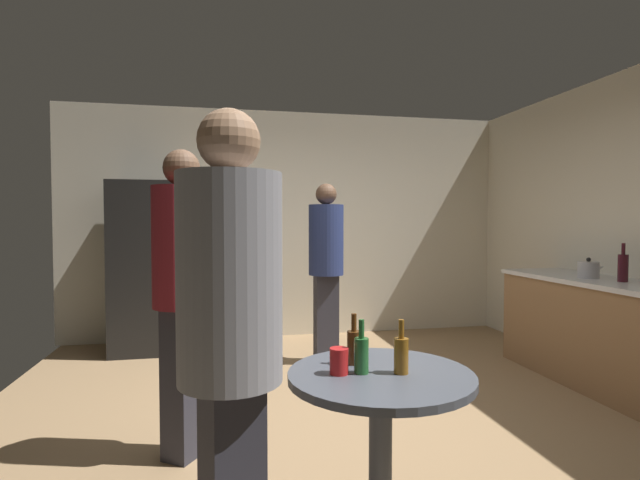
{
  "coord_description": "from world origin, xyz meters",
  "views": [
    {
      "loc": [
        -0.82,
        -3.17,
        1.38
      ],
      "look_at": [
        -0.03,
        0.73,
        1.23
      ],
      "focal_mm": 27.02,
      "sensor_mm": 36.0,
      "label": 1
    }
  ],
  "objects_px": {
    "wine_bottle_on_counter": "(623,267)",
    "beer_bottle_green": "(361,354)",
    "refrigerator": "(147,267)",
    "kettle": "(589,270)",
    "plastic_cup_red": "(339,361)",
    "foreground_table": "(381,396)",
    "person_in_navy_shirt": "(326,258)",
    "person_in_gray_shirt": "(230,332)",
    "beer_bottle_brown": "(354,346)",
    "beer_bottle_amber": "(401,354)",
    "person_in_maroon_shirt": "(183,277)"
  },
  "relations": [
    {
      "from": "refrigerator",
      "to": "person_in_maroon_shirt",
      "type": "height_order",
      "value": "refrigerator"
    },
    {
      "from": "beer_bottle_brown",
      "to": "person_in_maroon_shirt",
      "type": "xyz_separation_m",
      "value": [
        -0.81,
        0.8,
        0.24
      ]
    },
    {
      "from": "plastic_cup_red",
      "to": "person_in_maroon_shirt",
      "type": "bearing_deg",
      "value": 127.45
    },
    {
      "from": "kettle",
      "to": "person_in_maroon_shirt",
      "type": "bearing_deg",
      "value": -168.59
    },
    {
      "from": "foreground_table",
      "to": "person_in_maroon_shirt",
      "type": "distance_m",
      "value": 1.36
    },
    {
      "from": "beer_bottle_green",
      "to": "person_in_gray_shirt",
      "type": "xyz_separation_m",
      "value": [
        -0.55,
        -0.37,
        0.2
      ]
    },
    {
      "from": "wine_bottle_on_counter",
      "to": "beer_bottle_green",
      "type": "relative_size",
      "value": 1.35
    },
    {
      "from": "beer_bottle_amber",
      "to": "beer_bottle_brown",
      "type": "xyz_separation_m",
      "value": [
        -0.16,
        0.17,
        0.0
      ]
    },
    {
      "from": "beer_bottle_green",
      "to": "refrigerator",
      "type": "bearing_deg",
      "value": 111.74
    },
    {
      "from": "person_in_navy_shirt",
      "to": "wine_bottle_on_counter",
      "type": "bearing_deg",
      "value": 56.69
    },
    {
      "from": "foreground_table",
      "to": "beer_bottle_green",
      "type": "relative_size",
      "value": 3.48
    },
    {
      "from": "wine_bottle_on_counter",
      "to": "person_in_maroon_shirt",
      "type": "distance_m",
      "value": 3.38
    },
    {
      "from": "kettle",
      "to": "person_in_navy_shirt",
      "type": "relative_size",
      "value": 0.14
    },
    {
      "from": "beer_bottle_green",
      "to": "beer_bottle_brown",
      "type": "bearing_deg",
      "value": 88.3
    },
    {
      "from": "plastic_cup_red",
      "to": "beer_bottle_amber",
      "type": "bearing_deg",
      "value": -9.68
    },
    {
      "from": "refrigerator",
      "to": "beer_bottle_green",
      "type": "distance_m",
      "value": 3.69
    },
    {
      "from": "wine_bottle_on_counter",
      "to": "foreground_table",
      "type": "distance_m",
      "value": 2.83
    },
    {
      "from": "foreground_table",
      "to": "person_in_navy_shirt",
      "type": "bearing_deg",
      "value": 82.87
    },
    {
      "from": "plastic_cup_red",
      "to": "person_in_navy_shirt",
      "type": "bearing_deg",
      "value": 78.99
    },
    {
      "from": "wine_bottle_on_counter",
      "to": "plastic_cup_red",
      "type": "distance_m",
      "value": 2.97
    },
    {
      "from": "kettle",
      "to": "beer_bottle_amber",
      "type": "distance_m",
      "value": 2.84
    },
    {
      "from": "wine_bottle_on_counter",
      "to": "kettle",
      "type": "bearing_deg",
      "value": 104.71
    },
    {
      "from": "wine_bottle_on_counter",
      "to": "beer_bottle_brown",
      "type": "bearing_deg",
      "value": -155.1
    },
    {
      "from": "beer_bottle_amber",
      "to": "person_in_maroon_shirt",
      "type": "relative_size",
      "value": 0.13
    },
    {
      "from": "kettle",
      "to": "person_in_gray_shirt",
      "type": "height_order",
      "value": "person_in_gray_shirt"
    },
    {
      "from": "wine_bottle_on_counter",
      "to": "beer_bottle_amber",
      "type": "bearing_deg",
      "value": -150.49
    },
    {
      "from": "refrigerator",
      "to": "kettle",
      "type": "distance_m",
      "value": 4.26
    },
    {
      "from": "kettle",
      "to": "beer_bottle_green",
      "type": "xyz_separation_m",
      "value": [
        -2.48,
        -1.6,
        -0.15
      ]
    },
    {
      "from": "kettle",
      "to": "beer_bottle_brown",
      "type": "xyz_separation_m",
      "value": [
        -2.48,
        -1.46,
        -0.15
      ]
    },
    {
      "from": "beer_bottle_brown",
      "to": "person_in_navy_shirt",
      "type": "relative_size",
      "value": 0.13
    },
    {
      "from": "plastic_cup_red",
      "to": "person_in_maroon_shirt",
      "type": "height_order",
      "value": "person_in_maroon_shirt"
    },
    {
      "from": "beer_bottle_green",
      "to": "person_in_gray_shirt",
      "type": "distance_m",
      "value": 0.7
    },
    {
      "from": "refrigerator",
      "to": "person_in_gray_shirt",
      "type": "xyz_separation_m",
      "value": [
        0.81,
        -3.79,
        0.12
      ]
    },
    {
      "from": "plastic_cup_red",
      "to": "person_in_navy_shirt",
      "type": "distance_m",
      "value": 2.67
    },
    {
      "from": "beer_bottle_green",
      "to": "person_in_navy_shirt",
      "type": "height_order",
      "value": "person_in_navy_shirt"
    },
    {
      "from": "plastic_cup_red",
      "to": "person_in_gray_shirt",
      "type": "xyz_separation_m",
      "value": [
        -0.46,
        -0.38,
        0.23
      ]
    },
    {
      "from": "person_in_gray_shirt",
      "to": "beer_bottle_amber",
      "type": "bearing_deg",
      "value": 8.57
    },
    {
      "from": "person_in_maroon_shirt",
      "to": "foreground_table",
      "type": "bearing_deg",
      "value": -12.55
    },
    {
      "from": "wine_bottle_on_counter",
      "to": "person_in_gray_shirt",
      "type": "bearing_deg",
      "value": -151.51
    },
    {
      "from": "wine_bottle_on_counter",
      "to": "person_in_navy_shirt",
      "type": "height_order",
      "value": "person_in_navy_shirt"
    },
    {
      "from": "beer_bottle_brown",
      "to": "person_in_gray_shirt",
      "type": "relative_size",
      "value": 0.13
    },
    {
      "from": "person_in_maroon_shirt",
      "to": "beer_bottle_brown",
      "type": "bearing_deg",
      "value": -10.73
    },
    {
      "from": "beer_bottle_brown",
      "to": "beer_bottle_amber",
      "type": "bearing_deg",
      "value": -46.32
    },
    {
      "from": "beer_bottle_amber",
      "to": "person_in_gray_shirt",
      "type": "relative_size",
      "value": 0.13
    },
    {
      "from": "wine_bottle_on_counter",
      "to": "plastic_cup_red",
      "type": "height_order",
      "value": "wine_bottle_on_counter"
    },
    {
      "from": "refrigerator",
      "to": "beer_bottle_brown",
      "type": "xyz_separation_m",
      "value": [
        1.37,
        -3.29,
        -0.08
      ]
    },
    {
      "from": "refrigerator",
      "to": "foreground_table",
      "type": "bearing_deg",
      "value": -67.07
    },
    {
      "from": "foreground_table",
      "to": "person_in_maroon_shirt",
      "type": "bearing_deg",
      "value": 133.43
    },
    {
      "from": "wine_bottle_on_counter",
      "to": "beer_bottle_green",
      "type": "bearing_deg",
      "value": -152.72
    },
    {
      "from": "wine_bottle_on_counter",
      "to": "plastic_cup_red",
      "type": "bearing_deg",
      "value": -153.72
    }
  ]
}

